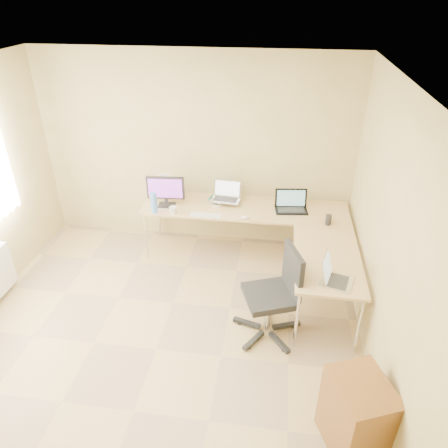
# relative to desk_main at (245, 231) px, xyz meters

# --- Properties ---
(floor) EXTENTS (4.50, 4.50, 0.00)m
(floor) POSITION_rel_desk_main_xyz_m (-0.72, -1.85, -0.36)
(floor) COLOR tan
(floor) RESTS_ON ground
(ceiling) EXTENTS (4.50, 4.50, 0.00)m
(ceiling) POSITION_rel_desk_main_xyz_m (-0.72, -1.85, 2.24)
(ceiling) COLOR white
(ceiling) RESTS_ON ground
(wall_back) EXTENTS (4.50, 0.00, 4.50)m
(wall_back) POSITION_rel_desk_main_xyz_m (-0.72, 0.40, 0.93)
(wall_back) COLOR #CBB680
(wall_back) RESTS_ON ground
(wall_right) EXTENTS (0.00, 4.50, 4.50)m
(wall_right) POSITION_rel_desk_main_xyz_m (1.38, -1.85, 0.93)
(wall_right) COLOR #CBB680
(wall_right) RESTS_ON ground
(desk_main) EXTENTS (2.65, 0.70, 0.73)m
(desk_main) POSITION_rel_desk_main_xyz_m (0.00, 0.00, 0.00)
(desk_main) COLOR tan
(desk_main) RESTS_ON ground
(desk_return) EXTENTS (0.70, 1.30, 0.73)m
(desk_return) POSITION_rel_desk_main_xyz_m (0.98, -1.00, 0.00)
(desk_return) COLOR tan
(desk_return) RESTS_ON ground
(monitor) EXTENTS (0.49, 0.19, 0.41)m
(monitor) POSITION_rel_desk_main_xyz_m (-1.02, -0.10, 0.57)
(monitor) COLOR black
(monitor) RESTS_ON desk_main
(book_stack) EXTENTS (0.28, 0.34, 0.05)m
(book_stack) POSITION_rel_desk_main_xyz_m (-0.36, 0.20, 0.39)
(book_stack) COLOR #185D57
(book_stack) RESTS_ON desk_main
(laptop_center) EXTENTS (0.40, 0.32, 0.24)m
(laptop_center) POSITION_rel_desk_main_xyz_m (-0.27, 0.08, 0.53)
(laptop_center) COLOR silver
(laptop_center) RESTS_ON desk_main
(laptop_black) EXTENTS (0.44, 0.35, 0.26)m
(laptop_black) POSITION_rel_desk_main_xyz_m (0.59, -0.01, 0.49)
(laptop_black) COLOR black
(laptop_black) RESTS_ON desk_main
(keyboard) EXTENTS (0.40, 0.12, 0.02)m
(keyboard) POSITION_rel_desk_main_xyz_m (-0.47, -0.30, 0.37)
(keyboard) COLOR silver
(keyboard) RESTS_ON desk_main
(mouse) EXTENTS (0.11, 0.09, 0.03)m
(mouse) POSITION_rel_desk_main_xyz_m (0.02, -0.30, 0.38)
(mouse) COLOR silver
(mouse) RESTS_ON desk_main
(mug) EXTENTS (0.10, 0.10, 0.09)m
(mug) POSITION_rel_desk_main_xyz_m (-0.89, -0.30, 0.41)
(mug) COLOR white
(mug) RESTS_ON desk_main
(cd_stack) EXTENTS (0.18, 0.18, 0.03)m
(cd_stack) POSITION_rel_desk_main_xyz_m (-0.37, 0.00, 0.38)
(cd_stack) COLOR white
(cd_stack) RESTS_ON desk_main
(water_bottle) EXTENTS (0.08, 0.08, 0.28)m
(water_bottle) POSITION_rel_desk_main_xyz_m (-1.13, -0.30, 0.50)
(water_bottle) COLOR #4D84DD
(water_bottle) RESTS_ON desk_main
(papers) EXTENTS (0.29, 0.32, 0.01)m
(papers) POSITION_rel_desk_main_xyz_m (-1.13, -0.14, 0.37)
(papers) COLOR beige
(papers) RESTS_ON desk_main
(white_box) EXTENTS (0.30, 0.26, 0.09)m
(white_box) POSITION_rel_desk_main_xyz_m (-1.04, 0.20, 0.41)
(white_box) COLOR silver
(white_box) RESTS_ON desk_main
(desk_fan) EXTENTS (0.28, 0.28, 0.31)m
(desk_fan) POSITION_rel_desk_main_xyz_m (-1.11, 0.20, 0.52)
(desk_fan) COLOR silver
(desk_fan) RESTS_ON desk_main
(black_cup) EXTENTS (0.10, 0.10, 0.13)m
(black_cup) POSITION_rel_desk_main_xyz_m (1.03, -0.30, 0.43)
(black_cup) COLOR #272525
(black_cup) RESTS_ON desk_main
(laptop_return) EXTENTS (0.41, 0.36, 0.23)m
(laptop_return) POSITION_rel_desk_main_xyz_m (1.03, -1.43, 0.48)
(laptop_return) COLOR silver
(laptop_return) RESTS_ON desk_return
(office_chair) EXTENTS (0.80, 0.80, 1.03)m
(office_chair) POSITION_rel_desk_main_xyz_m (0.38, -1.44, 0.14)
(office_chair) COLOR black
(office_chair) RESTS_ON ground
(cabinet) EXTENTS (0.56, 0.62, 0.69)m
(cabinet) POSITION_rel_desk_main_xyz_m (1.13, -2.60, -0.01)
(cabinet) COLOR brown
(cabinet) RESTS_ON ground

